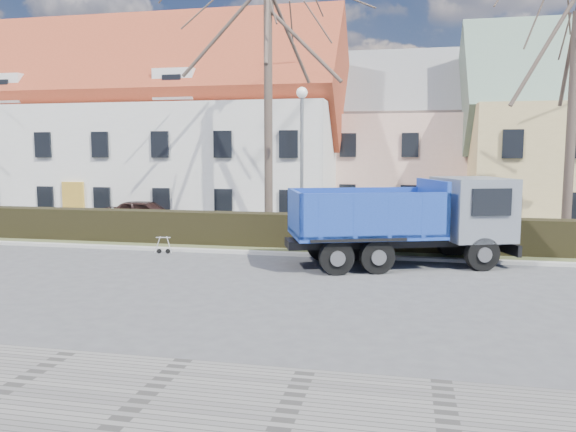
% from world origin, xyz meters
% --- Properties ---
extents(ground, '(120.00, 120.00, 0.00)m').
position_xyz_m(ground, '(0.00, 0.00, 0.00)').
color(ground, '#454548').
extents(sidewalk_near, '(80.00, 5.00, 0.08)m').
position_xyz_m(sidewalk_near, '(0.00, -8.50, 0.04)').
color(sidewalk_near, slate).
rests_on(sidewalk_near, ground).
extents(curb_far, '(80.00, 0.30, 0.12)m').
position_xyz_m(curb_far, '(0.00, 4.60, 0.06)').
color(curb_far, '#ABA9A4').
rests_on(curb_far, ground).
extents(grass_strip, '(80.00, 3.00, 0.10)m').
position_xyz_m(grass_strip, '(0.00, 6.20, 0.05)').
color(grass_strip, '#454D2B').
rests_on(grass_strip, ground).
extents(hedge, '(60.00, 0.90, 1.30)m').
position_xyz_m(hedge, '(0.00, 6.00, 0.65)').
color(hedge, black).
rests_on(hedge, ground).
extents(building_white, '(26.80, 10.80, 9.50)m').
position_xyz_m(building_white, '(-13.00, 16.00, 4.75)').
color(building_white, silver).
rests_on(building_white, ground).
extents(building_pink, '(10.80, 8.80, 8.00)m').
position_xyz_m(building_pink, '(4.00, 20.00, 4.00)').
color(building_pink, beige).
rests_on(building_pink, ground).
extents(tree_1, '(9.20, 9.20, 12.65)m').
position_xyz_m(tree_1, '(-2.00, 8.50, 6.33)').
color(tree_1, '#44372F').
rests_on(tree_1, ground).
extents(tree_2, '(8.00, 8.00, 11.00)m').
position_xyz_m(tree_2, '(10.00, 8.50, 5.50)').
color(tree_2, '#44372F').
rests_on(tree_2, ground).
extents(dump_truck, '(8.00, 5.11, 3.00)m').
position_xyz_m(dump_truck, '(3.43, 3.54, 1.50)').
color(dump_truck, navy).
rests_on(dump_truck, ground).
extents(streetlight, '(0.50, 0.50, 6.36)m').
position_xyz_m(streetlight, '(-0.26, 7.00, 3.18)').
color(streetlight, gray).
rests_on(streetlight, ground).
extents(cart_frame, '(0.82, 0.54, 0.70)m').
position_xyz_m(cart_frame, '(-5.14, 4.00, 0.35)').
color(cart_frame, silver).
rests_on(cart_frame, ground).
extents(parked_car_a, '(4.21, 1.85, 1.41)m').
position_xyz_m(parked_car_a, '(-8.71, 10.35, 0.70)').
color(parked_car_a, black).
rests_on(parked_car_a, ground).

